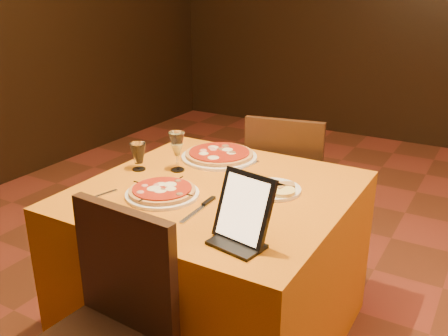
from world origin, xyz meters
The scene contains 11 objects.
main_table centered at (-0.51, -0.06, 0.38)m, with size 1.10×1.10×0.75m, color #C1670C.
chair_main_far centered at (-0.51, 0.76, 0.46)m, with size 0.44×0.44×0.91m, color black, non-canonical shape.
pizza_near centered at (-0.67, -0.23, 0.77)m, with size 0.31×0.31×0.03m.
pizza_far centered at (-0.70, 0.28, 0.77)m, with size 0.38×0.38×0.03m.
cutlet_dish centered at (-0.29, 0.04, 0.76)m, with size 0.24×0.24×0.03m.
wine_glass centered at (-0.78, 0.04, 0.84)m, with size 0.08×0.08×0.19m, color #EDF68B, non-canonical shape.
water_glass centered at (-0.94, -0.05, 0.81)m, with size 0.08×0.08×0.13m, color silver, non-canonical shape.
tablet centered at (-0.20, -0.39, 0.87)m, with size 0.21×0.02×0.24m, color black.
knife centered at (-0.46, -0.28, 0.75)m, with size 0.24×0.02×0.01m, color silver.
fork_near centered at (-0.88, -0.35, 0.75)m, with size 0.14×0.02×0.01m, color silver.
fork_far centered at (-0.52, 0.26, 0.75)m, with size 0.16×0.02×0.01m, color silver.
Camera 1 is at (0.50, -1.74, 1.59)m, focal length 40.00 mm.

